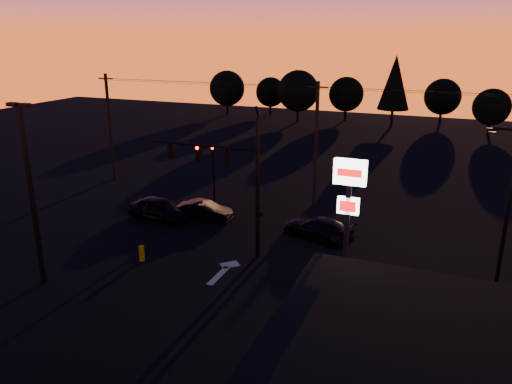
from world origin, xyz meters
The scene contains 22 objects.
ground centered at (0.00, 0.00, 0.00)m, with size 120.00×120.00×0.00m, color black.
lane_arrow centered at (0.50, 1.67, 0.01)m, with size 1.20×3.10×0.01m.
traffic_signal_mast centered at (-0.10, 3.99, 4.94)m, with size 6.79×0.52×8.58m.
secondary_signal centered at (-5.00, 11.49, 2.86)m, with size 0.30×0.31×4.35m.
parking_lot_light centered at (-7.50, -3.00, 5.27)m, with size 1.25×0.30×9.14m.
pylon_sign centered at (7.00, 1.50, 4.91)m, with size 1.50×0.28×6.80m.
streetlight centered at (13.91, 5.50, 4.42)m, with size 1.55×0.35×8.00m.
utility_pole_0 centered at (-16.00, 14.00, 4.59)m, with size 1.40×0.26×9.00m.
utility_pole_1 centered at (2.00, 14.00, 4.59)m, with size 1.40×0.26×9.00m.
power_wires centered at (2.00, 14.00, 8.57)m, with size 36.00×1.22×0.07m.
bollard centered at (-4.28, 1.03, 0.45)m, with size 0.30×0.30×0.89m, color #BFB000.
tree_0 centered at (-22.00, 50.00, 4.06)m, with size 5.36×5.36×6.74m.
tree_1 centered at (-16.00, 53.00, 3.43)m, with size 4.54×4.54×5.71m.
tree_2 centered at (-10.00, 48.00, 4.37)m, with size 5.77×5.78×7.26m.
tree_3 centered at (-4.00, 52.00, 3.75)m, with size 4.95×4.95×6.22m.
tree_4 centered at (3.00, 49.00, 5.93)m, with size 4.18×4.18×9.50m.
tree_5 centered at (9.00, 54.00, 3.75)m, with size 4.95×4.95×6.22m.
tree_6 centered at (15.00, 48.00, 3.43)m, with size 4.54×4.54×5.71m.
car_left centered at (-6.95, 6.94, 0.77)m, with size 1.81×4.51×1.54m, color black.
car_mid centered at (-4.09, 8.17, 0.63)m, with size 1.34×3.83×1.26m, color black.
car_right centered at (3.96, 7.84, 0.67)m, with size 1.88×4.62×1.34m, color black.
suv_parked centered at (8.40, -2.60, 0.64)m, with size 2.11×4.58×1.27m, color black.
Camera 1 is at (11.20, -20.18, 12.20)m, focal length 35.00 mm.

